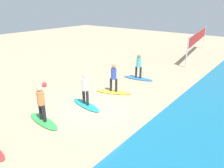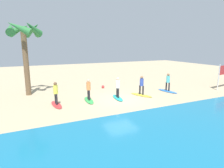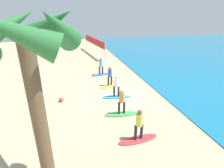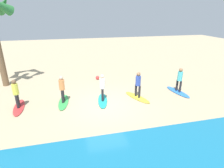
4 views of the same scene
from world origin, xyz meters
name	(u,v)px [view 2 (image 2 of 4)]	position (x,y,z in m)	size (l,w,h in m)	color
ground_plane	(121,100)	(0.00, 0.00, 0.00)	(60.00, 60.00, 0.00)	tan
surfboard_blue	(167,91)	(-5.23, -0.52, 0.04)	(2.10, 0.56, 0.09)	blue
surfer_blue	(168,81)	(-5.23, -0.52, 1.04)	(0.32, 0.45, 1.64)	#232328
surfboard_yellow	(141,95)	(-2.20, -0.35, 0.04)	(2.10, 0.56, 0.09)	yellow
surfer_yellow	(142,84)	(-2.20, -0.35, 1.04)	(0.32, 0.43, 1.64)	#232328
surfboard_teal	(118,98)	(0.05, -0.42, 0.04)	(2.10, 0.56, 0.09)	teal
surfer_teal	(118,86)	(0.05, -0.42, 1.04)	(0.32, 0.46, 1.64)	#232328
surfboard_green	(89,100)	(2.42, -0.76, 0.04)	(2.10, 0.56, 0.09)	green
surfer_green	(89,88)	(2.42, -0.76, 1.04)	(0.32, 0.46, 1.64)	#232328
surfboard_red	(56,105)	(4.91, -0.66, 0.04)	(2.10, 0.56, 0.09)	red
surfer_red	(56,91)	(4.91, -0.66, 1.04)	(0.32, 0.46, 1.64)	#232328
palm_tree	(24,36)	(6.64, -4.71, 5.06)	(2.88, 3.03, 6.32)	brown
beach_ball	(103,87)	(-0.28, -4.41, 0.15)	(0.30, 0.30, 0.30)	#E53838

